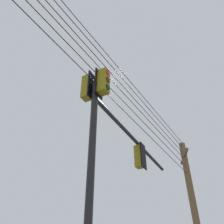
# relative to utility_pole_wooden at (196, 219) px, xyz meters

# --- Properties ---
(signal_mast_assembly) EXTENTS (6.21, 2.89, 7.35)m
(signal_mast_assembly) POSITION_rel_utility_pole_wooden_xyz_m (-6.43, 3.41, 0.95)
(signal_mast_assembly) COLOR black
(signal_mast_assembly) RESTS_ON ground
(utility_pole_wooden) EXTENTS (1.97, 0.34, 8.42)m
(utility_pole_wooden) POSITION_rel_utility_pole_wooden_xyz_m (0.00, 0.00, 0.00)
(utility_pole_wooden) COLOR brown
(utility_pole_wooden) RESTS_ON ground
(overhead_wire_span) EXTENTS (16.28, 8.37, 2.73)m
(overhead_wire_span) POSITION_rel_utility_pole_wooden_xyz_m (-8.13, 4.17, 3.65)
(overhead_wire_span) COLOR black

